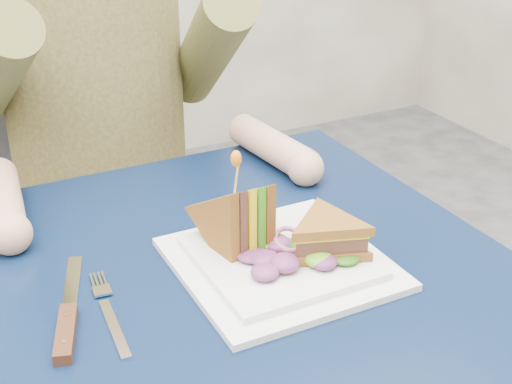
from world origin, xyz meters
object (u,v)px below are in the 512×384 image
plate (280,261)px  sandwich_upright (237,223)px  sandwich_flat (327,236)px  table (225,323)px  diner (92,36)px  fork (110,314)px  chair (95,196)px  knife (67,323)px

plate → sandwich_upright: 0.08m
sandwich_flat → table: bearing=160.9°
sandwich_upright → plate: bearing=-48.0°
sandwich_upright → sandwich_flat: bearing=-36.2°
table → diner: 0.62m
plate → fork: plate is taller
plate → sandwich_upright: bearing=132.0°
fork → sandwich_flat: bearing=-4.4°
diner → plate: (0.07, -0.58, -0.18)m
table → plate: 0.12m
plate → sandwich_flat: 0.07m
table → fork: 0.18m
fork → sandwich_upright: bearing=14.1°
chair → plate: (0.07, -0.69, 0.20)m
sandwich_upright → fork: (-0.19, -0.05, -0.05)m
chair → sandwich_flat: 0.76m
sandwich_upright → fork: bearing=-165.9°
plate → table: bearing=165.1°
chair → sandwich_upright: chair is taller
chair → knife: (-0.21, -0.69, 0.20)m
fork → knife: knife is taller
knife → plate: bearing=0.4°
plate → sandwich_flat: (0.05, -0.02, 0.04)m
chair → knife: 0.75m
sandwich_flat → sandwich_upright: size_ratio=1.06×
table → chair: (0.00, 0.67, -0.11)m
diner → chair: bearing=90.0°
sandwich_flat → sandwich_upright: sandwich_upright is taller
chair → plate: size_ratio=3.58×
sandwich_flat → plate: bearing=155.6°
plate → sandwich_flat: sandwich_flat is taller
knife → chair: bearing=73.3°
diner → fork: diner is taller
sandwich_upright → knife: bearing=-169.0°
sandwich_flat → knife: (-0.34, 0.02, -0.04)m
plate → fork: size_ratio=1.45×
diner → sandwich_upright: diner is taller
chair → sandwich_upright: (0.03, -0.65, 0.24)m
chair → sandwich_flat: bearing=-79.8°
plate → knife: 0.28m
table → knife: size_ratio=3.47×
chair → sandwich_flat: size_ratio=5.95×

